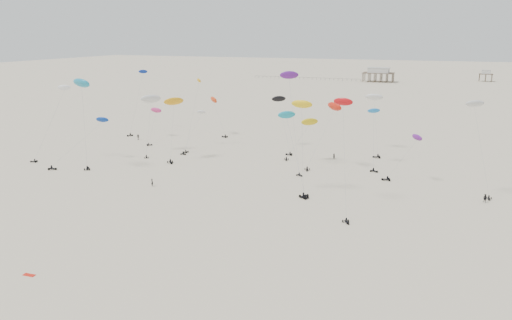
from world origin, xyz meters
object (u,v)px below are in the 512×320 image
at_px(rig_0, 306,128).
at_px(rig_4, 331,115).
at_px(rig_9, 292,138).
at_px(pavilion_main, 378,76).
at_px(spectator_0, 152,186).
at_px(pavilion_small, 486,76).

distance_m(rig_0, rig_4, 10.02).
relative_size(rig_4, rig_9, 0.98).
relative_size(pavilion_main, spectator_0, 10.42).
height_order(pavilion_small, rig_9, rig_9).
relative_size(pavilion_main, pavilion_small, 2.33).
bearing_deg(pavilion_small, rig_4, -100.59).
xyz_separation_m(rig_0, spectator_0, (-25.50, -34.64, -8.95)).
height_order(rig_0, rig_9, rig_9).
bearing_deg(pavilion_small, spectator_0, -105.62).
distance_m(pavilion_small, spectator_0, 308.14).
height_order(rig_0, rig_4, rig_4).
bearing_deg(pavilion_small, rig_9, -100.35).
relative_size(rig_9, spectator_0, 8.69).
bearing_deg(rig_9, spectator_0, 116.67).
height_order(pavilion_main, spectator_0, pavilion_main).
bearing_deg(pavilion_main, rig_4, -85.15).
distance_m(pavilion_small, rig_9, 294.69).
bearing_deg(rig_9, pavilion_main, 17.39).
relative_size(rig_0, rig_4, 0.70).
bearing_deg(rig_4, spectator_0, 29.82).
bearing_deg(pavilion_main, rig_9, -86.23).
relative_size(rig_4, spectator_0, 8.48).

